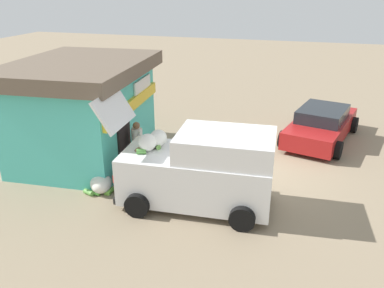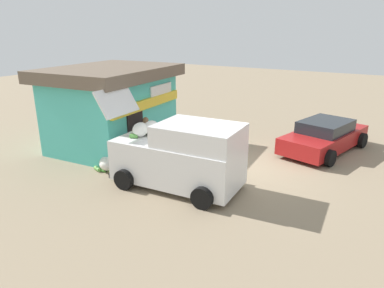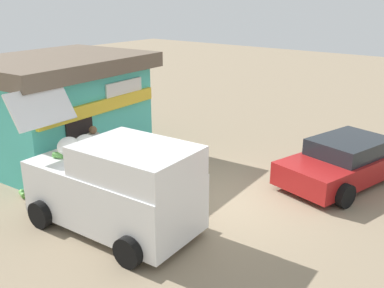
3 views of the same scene
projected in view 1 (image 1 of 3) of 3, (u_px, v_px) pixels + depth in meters
ground_plane at (255, 167)px, 12.32m from camera, size 60.00×60.00×0.00m
storefront_bar at (84, 109)px, 12.55m from camera, size 5.38×4.21×3.19m
delivery_van at (201, 169)px, 9.93m from camera, size 2.31×4.42×2.84m
parked_sedan at (321, 125)px, 14.33m from camera, size 4.57×2.92×1.21m
vendor_standing at (137, 143)px, 11.84m from camera, size 0.48×0.48×1.57m
customer_bending at (128, 168)px, 10.23m from camera, size 0.62×0.75×1.49m
unloaded_banana_pile at (101, 184)px, 10.81m from camera, size 0.96×0.89×0.50m
paint_bucket at (193, 141)px, 14.01m from camera, size 0.28×0.28×0.31m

